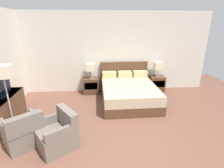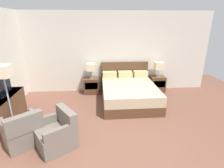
% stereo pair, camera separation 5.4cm
% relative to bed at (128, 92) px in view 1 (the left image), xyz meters
% --- Properties ---
extents(ground_plane, '(9.90, 9.90, 0.00)m').
position_rel_bed_xyz_m(ground_plane, '(-0.52, -2.26, -0.31)').
color(ground_plane, brown).
extents(wall_back, '(7.11, 0.06, 2.77)m').
position_rel_bed_xyz_m(wall_back, '(-0.52, 1.07, 1.08)').
color(wall_back, silver).
rests_on(wall_back, ground).
extents(bed, '(1.70, 2.11, 1.06)m').
position_rel_bed_xyz_m(bed, '(0.00, 0.00, 0.00)').
color(bed, brown).
rests_on(bed, ground).
extents(nightstand_left, '(0.52, 0.41, 0.56)m').
position_rel_bed_xyz_m(nightstand_left, '(-1.19, 0.77, -0.03)').
color(nightstand_left, brown).
rests_on(nightstand_left, ground).
extents(nightstand_right, '(0.52, 0.41, 0.56)m').
position_rel_bed_xyz_m(nightstand_right, '(1.19, 0.77, -0.03)').
color(nightstand_right, brown).
rests_on(nightstand_right, ground).
extents(table_lamp_left, '(0.28, 0.28, 0.53)m').
position_rel_bed_xyz_m(table_lamp_left, '(-1.19, 0.77, 0.64)').
color(table_lamp_left, '#B7B7BC').
rests_on(table_lamp_left, nightstand_left).
extents(table_lamp_right, '(0.28, 0.28, 0.53)m').
position_rel_bed_xyz_m(table_lamp_right, '(1.19, 0.77, 0.64)').
color(table_lamp_right, '#B7B7BC').
rests_on(table_lamp_right, nightstand_right).
extents(dresser, '(0.47, 1.30, 0.74)m').
position_rel_bed_xyz_m(dresser, '(-3.22, -1.07, 0.07)').
color(dresser, brown).
rests_on(dresser, ground).
extents(armchair_by_window, '(0.96, 0.96, 0.76)m').
position_rel_bed_xyz_m(armchair_by_window, '(-2.51, -1.91, -0.02)').
color(armchair_by_window, '#70665B').
rests_on(armchair_by_window, ground).
extents(armchair_companion, '(0.95, 0.95, 0.76)m').
position_rel_bed_xyz_m(armchair_companion, '(-1.79, -2.02, -0.02)').
color(armchair_companion, '#70665B').
rests_on(armchair_companion, ground).
extents(floor_lamp, '(0.32, 0.32, 1.57)m').
position_rel_bed_xyz_m(floor_lamp, '(-2.93, -1.40, 1.00)').
color(floor_lamp, '#B7B7BC').
rests_on(floor_lamp, ground).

